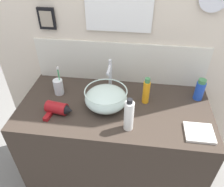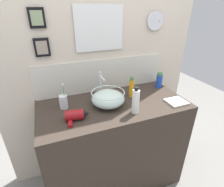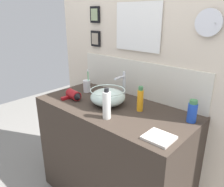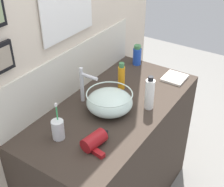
% 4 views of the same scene
% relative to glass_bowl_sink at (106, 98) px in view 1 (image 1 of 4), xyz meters
% --- Properties ---
extents(ground_plane, '(6.00, 6.00, 0.00)m').
position_rel_glass_bowl_sink_xyz_m(ground_plane, '(0.05, 0.01, -0.97)').
color(ground_plane, gray).
extents(vanity_counter, '(1.25, 0.61, 0.91)m').
position_rel_glass_bowl_sink_xyz_m(vanity_counter, '(0.05, 0.01, -0.52)').
color(vanity_counter, '#382D26').
rests_on(vanity_counter, ground).
extents(back_panel, '(1.91, 0.10, 2.50)m').
position_rel_glass_bowl_sink_xyz_m(back_panel, '(0.05, 0.34, 0.28)').
color(back_panel, beige).
rests_on(back_panel, ground).
extents(glass_bowl_sink, '(0.27, 0.27, 0.13)m').
position_rel_glass_bowl_sink_xyz_m(glass_bowl_sink, '(0.00, 0.00, 0.00)').
color(glass_bowl_sink, silver).
rests_on(glass_bowl_sink, vanity_counter).
extents(faucet, '(0.02, 0.13, 0.23)m').
position_rel_glass_bowl_sink_xyz_m(faucet, '(0.00, 0.18, 0.07)').
color(faucet, silver).
rests_on(faucet, vanity_counter).
extents(hair_drier, '(0.18, 0.14, 0.08)m').
position_rel_glass_bowl_sink_xyz_m(hair_drier, '(-0.28, -0.11, -0.03)').
color(hair_drier, maroon).
rests_on(hair_drier, vanity_counter).
extents(toothbrush_cup, '(0.07, 0.07, 0.21)m').
position_rel_glass_bowl_sink_xyz_m(toothbrush_cup, '(-0.35, 0.09, -0.01)').
color(toothbrush_cup, silver).
rests_on(toothbrush_cup, vanity_counter).
extents(soap_dispenser, '(0.04, 0.04, 0.19)m').
position_rel_glass_bowl_sink_xyz_m(soap_dispenser, '(0.25, 0.08, 0.02)').
color(soap_dispenser, orange).
rests_on(soap_dispenser, vanity_counter).
extents(shampoo_bottle, '(0.06, 0.06, 0.22)m').
position_rel_glass_bowl_sink_xyz_m(shampoo_bottle, '(0.16, -0.18, 0.03)').
color(shampoo_bottle, white).
rests_on(shampoo_bottle, vanity_counter).
extents(lotion_bottle, '(0.06, 0.06, 0.15)m').
position_rel_glass_bowl_sink_xyz_m(lotion_bottle, '(0.61, 0.16, 0.01)').
color(lotion_bottle, blue).
rests_on(lotion_bottle, vanity_counter).
extents(hand_towel, '(0.16, 0.15, 0.02)m').
position_rel_glass_bowl_sink_xyz_m(hand_towel, '(0.56, -0.17, -0.06)').
color(hand_towel, silver).
rests_on(hand_towel, vanity_counter).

